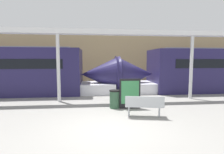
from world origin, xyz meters
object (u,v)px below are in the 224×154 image
(trash_bin, at_px, (115,99))
(support_column_near, at_px, (58,68))
(poster_board, at_px, (130,94))
(support_column_far, at_px, (191,68))
(bench_near, at_px, (144,105))

(trash_bin, bearing_deg, support_column_near, 150.45)
(trash_bin, height_order, support_column_near, support_column_near)
(poster_board, relative_size, support_column_far, 0.39)
(support_column_far, bearing_deg, poster_board, -155.87)
(bench_near, xyz_separation_m, support_column_far, (3.79, 3.19, 1.34))
(bench_near, bearing_deg, trash_bin, 134.82)
(trash_bin, relative_size, poster_board, 0.61)
(poster_board, bearing_deg, support_column_near, 153.41)
(bench_near, bearing_deg, poster_board, 113.58)
(poster_board, xyz_separation_m, support_column_far, (4.10, 1.84, 1.14))
(support_column_near, relative_size, support_column_far, 1.00)
(support_column_near, bearing_deg, poster_board, -26.59)
(bench_near, xyz_separation_m, poster_board, (-0.31, 1.36, 0.20))
(support_column_far, bearing_deg, trash_bin, -160.87)
(bench_near, bearing_deg, support_column_near, 151.99)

